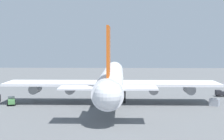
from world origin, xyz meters
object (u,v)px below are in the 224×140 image
at_px(cargo_container_fore, 215,102).
at_px(cargo_airplane, 112,79).
at_px(cargo_loader, 221,93).
at_px(safety_cone_nose, 113,87).
at_px(maintenance_van, 11,101).

bearing_deg(cargo_container_fore, cargo_airplane, 77.29).
bearing_deg(cargo_loader, cargo_airplane, 106.60).
height_order(cargo_loader, safety_cone_nose, cargo_loader).
bearing_deg(maintenance_van, safety_cone_nose, -35.40).
xyz_separation_m(maintenance_van, safety_cone_nose, (37.93, -26.96, -0.74)).
xyz_separation_m(cargo_airplane, maintenance_van, (-6.04, 27.63, -5.44)).
relative_size(maintenance_van, cargo_container_fore, 1.75).
distance_m(cargo_loader, cargo_container_fore, 17.95).
height_order(cargo_airplane, maintenance_van, cargo_airplane).
relative_size(cargo_container_fore, safety_cone_nose, 4.29).
height_order(cargo_loader, cargo_container_fore, cargo_loader).
distance_m(maintenance_van, safety_cone_nose, 46.54).
height_order(maintenance_van, safety_cone_nose, maintenance_van).
relative_size(cargo_airplane, safety_cone_nose, 98.91).
bearing_deg(maintenance_van, cargo_loader, -75.27).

